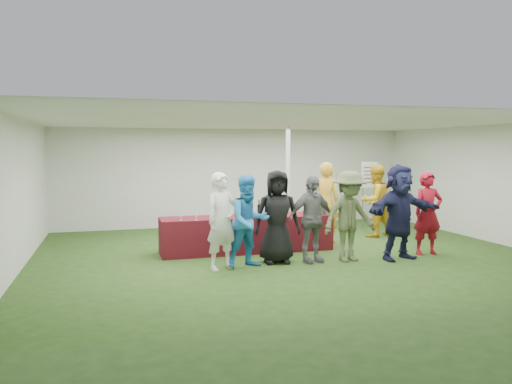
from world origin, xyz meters
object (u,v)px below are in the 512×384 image
object	(u,v)px
dump_bucket	(321,210)
wine_list_sign	(370,180)
customer_6	(428,213)
serving_table	(247,234)
customer_2	(277,217)
staff_back	(375,201)
customer_1	(249,221)
customer_5	(399,212)
customer_4	(349,216)
customer_3	(311,219)
staff_pourer	(325,202)
customer_0	(222,221)

from	to	relation	value
dump_bucket	wine_list_sign	xyz separation A→B (m)	(2.43, 2.32, 0.48)
wine_list_sign	customer_6	size ratio (longest dim) A/B	1.07
serving_table	customer_2	distance (m)	1.30
staff_back	customer_1	size ratio (longest dim) A/B	1.05
customer_2	staff_back	bearing A→B (deg)	40.32
customer_1	customer_5	distance (m)	2.98
customer_2	customer_4	distance (m)	1.40
customer_1	customer_3	size ratio (longest dim) A/B	1.01
staff_pourer	customer_3	world-z (taller)	staff_pourer
serving_table	staff_back	xyz separation A→B (m)	(3.49, 0.85, 0.51)
wine_list_sign	customer_5	world-z (taller)	customer_5
serving_table	customer_2	bearing A→B (deg)	-76.60
wine_list_sign	customer_4	xyz separation A→B (m)	(-2.37, -3.51, -0.45)
dump_bucket	staff_back	xyz separation A→B (m)	(1.89, 1.07, 0.04)
customer_4	customer_5	size ratio (longest dim) A/B	0.94
wine_list_sign	staff_back	distance (m)	1.43
customer_1	customer_3	xyz separation A→B (m)	(1.24, 0.06, -0.01)
staff_back	customer_0	bearing A→B (deg)	12.65
serving_table	customer_1	size ratio (longest dim) A/B	2.14
wine_list_sign	customer_0	distance (m)	5.99
customer_3	customer_4	xyz separation A→B (m)	(0.73, -0.12, 0.04)
dump_bucket	staff_pourer	size ratio (longest dim) A/B	0.13
staff_pourer	customer_1	world-z (taller)	staff_pourer
customer_0	customer_4	distance (m)	2.48
staff_pourer	staff_back	bearing A→B (deg)	-148.02
serving_table	customer_5	xyz separation A→B (m)	(2.65, -1.56, 0.56)
customer_0	customer_6	bearing A→B (deg)	-22.38
customer_2	customer_3	xyz separation A→B (m)	(0.64, -0.14, -0.05)
dump_bucket	customer_2	distance (m)	1.62
serving_table	staff_back	size ratio (longest dim) A/B	2.04
customer_2	customer_1	bearing A→B (deg)	-153.70
customer_4	customer_1	bearing A→B (deg)	170.14
customer_0	customer_3	size ratio (longest dim) A/B	1.05
customer_5	customer_6	xyz separation A→B (m)	(0.82, 0.25, -0.09)
customer_6	serving_table	bearing A→B (deg)	164.02
customer_6	customer_0	bearing A→B (deg)	-174.29
customer_4	serving_table	bearing A→B (deg)	131.15
customer_0	customer_1	bearing A→B (deg)	-20.53
serving_table	staff_pourer	bearing A→B (deg)	13.21
staff_pourer	customer_0	distance (m)	3.37
customer_5	customer_6	bearing A→B (deg)	5.47
wine_list_sign	customer_6	bearing A→B (deg)	-99.26
customer_0	customer_6	distance (m)	4.30
customer_2	customer_5	size ratio (longest dim) A/B	0.95
wine_list_sign	customer_1	distance (m)	5.58
customer_1	wine_list_sign	bearing A→B (deg)	24.96
customer_1	customer_5	xyz separation A→B (m)	(2.97, -0.20, 0.09)
customer_3	customer_5	bearing A→B (deg)	-17.20
staff_back	customer_2	bearing A→B (deg)	17.38
dump_bucket	wine_list_sign	size ratio (longest dim) A/B	0.14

